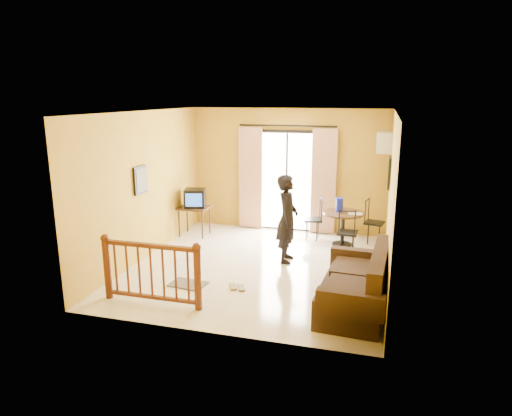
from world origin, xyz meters
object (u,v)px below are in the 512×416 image
(dining_table, at_px, (343,219))
(coffee_table, at_px, (362,263))
(television, at_px, (195,198))
(sofa, at_px, (358,287))
(standing_person, at_px, (287,219))

(dining_table, relative_size, coffee_table, 1.04)
(television, relative_size, sofa, 0.27)
(standing_person, bearing_deg, dining_table, -41.41)
(coffee_table, relative_size, standing_person, 0.49)
(coffee_table, xyz_separation_m, standing_person, (-1.42, 0.40, 0.59))
(coffee_table, bearing_deg, sofa, -89.59)
(television, relative_size, standing_person, 0.32)
(standing_person, bearing_deg, sofa, -144.57)
(dining_table, bearing_deg, standing_person, -126.87)
(television, relative_size, coffee_table, 0.65)
(sofa, bearing_deg, standing_person, 133.67)
(dining_table, relative_size, standing_person, 0.51)
(television, xyz_separation_m, sofa, (3.73, -2.75, -0.52))
(television, bearing_deg, dining_table, -11.21)
(television, height_order, coffee_table, television)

